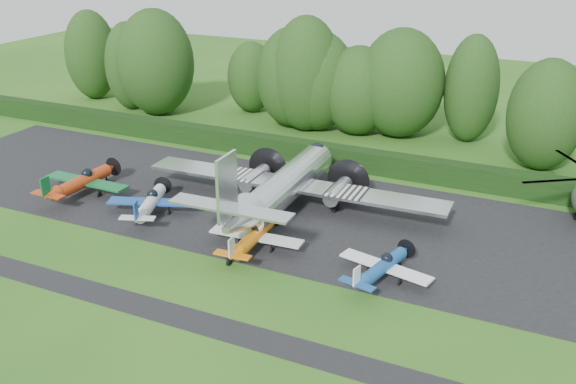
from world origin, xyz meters
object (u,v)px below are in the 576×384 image
at_px(light_plane_white, 151,202).
at_px(light_plane_orange, 254,237).
at_px(transport_plane, 284,186).
at_px(light_plane_red, 82,181).
at_px(light_plane_blue, 382,267).

xyz_separation_m(light_plane_white, light_plane_orange, (9.92, -1.81, -0.04)).
xyz_separation_m(transport_plane, light_plane_red, (-16.67, -4.04, -0.98)).
distance_m(transport_plane, light_plane_white, 10.41).
distance_m(light_plane_red, light_plane_orange, 17.68).
bearing_deg(light_plane_white, transport_plane, 48.06).
xyz_separation_m(light_plane_orange, light_plane_blue, (9.28, -0.16, -0.08)).
bearing_deg(light_plane_white, light_plane_orange, 9.44).
relative_size(light_plane_orange, light_plane_blue, 1.07).
height_order(light_plane_red, light_plane_orange, light_plane_red).
relative_size(light_plane_red, light_plane_white, 1.12).
height_order(light_plane_orange, light_plane_blue, light_plane_orange).
bearing_deg(light_plane_orange, light_plane_red, 174.28).
distance_m(light_plane_orange, light_plane_blue, 9.28).
height_order(transport_plane, light_plane_white, transport_plane).
xyz_separation_m(light_plane_white, light_plane_blue, (19.20, -1.97, -0.11)).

